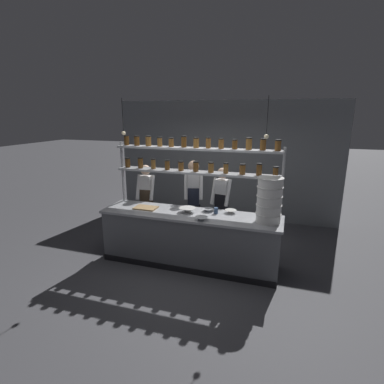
# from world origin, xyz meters

# --- Properties ---
(ground_plane) EXTENTS (40.00, 40.00, 0.00)m
(ground_plane) POSITION_xyz_m (0.00, 0.00, 0.00)
(ground_plane) COLOR #4C4C51
(back_wall) EXTENTS (5.47, 0.12, 2.86)m
(back_wall) POSITION_xyz_m (0.00, 2.63, 1.43)
(back_wall) COLOR gray
(back_wall) RESTS_ON ground_plane
(prep_counter) EXTENTS (3.07, 0.76, 0.92)m
(prep_counter) POSITION_xyz_m (0.00, -0.00, 0.46)
(prep_counter) COLOR slate
(prep_counter) RESTS_ON ground_plane
(spice_shelf_unit) EXTENTS (2.95, 0.28, 2.19)m
(spice_shelf_unit) POSITION_xyz_m (-0.00, 0.33, 1.76)
(spice_shelf_unit) COLOR #ADAFB5
(spice_shelf_unit) RESTS_ON ground_plane
(chef_left) EXTENTS (0.38, 0.30, 1.57)m
(chef_left) POSITION_xyz_m (-1.16, 0.70, 0.90)
(chef_left) COLOR black
(chef_left) RESTS_ON ground_plane
(chef_center) EXTENTS (0.41, 0.35, 1.69)m
(chef_center) POSITION_xyz_m (-0.20, 0.83, 0.97)
(chef_center) COLOR black
(chef_center) RESTS_ON ground_plane
(chef_right) EXTENTS (0.39, 0.31, 1.58)m
(chef_right) POSITION_xyz_m (0.37, 0.80, 0.90)
(chef_right) COLOR black
(chef_right) RESTS_ON ground_plane
(container_stack) EXTENTS (0.40, 0.40, 0.71)m
(container_stack) POSITION_xyz_m (1.29, -0.01, 1.28)
(container_stack) COLOR white
(container_stack) RESTS_ON prep_counter
(cutting_board) EXTENTS (0.40, 0.26, 0.02)m
(cutting_board) POSITION_xyz_m (-0.83, 0.01, 0.93)
(cutting_board) COLOR #A88456
(cutting_board) RESTS_ON prep_counter
(prep_bowl_near_left) EXTENTS (0.21, 0.21, 0.06)m
(prep_bowl_near_left) POSITION_xyz_m (0.28, -0.27, 0.95)
(prep_bowl_near_left) COLOR #B2B7BC
(prep_bowl_near_left) RESTS_ON prep_counter
(prep_bowl_center_front) EXTENTS (0.29, 0.29, 0.08)m
(prep_bowl_center_front) POSITION_xyz_m (-0.06, 0.04, 0.96)
(prep_bowl_center_front) COLOR silver
(prep_bowl_center_front) RESTS_ON prep_counter
(prep_bowl_center_back) EXTENTS (0.20, 0.20, 0.05)m
(prep_bowl_center_back) POSITION_xyz_m (0.65, 0.24, 0.95)
(prep_bowl_center_back) COLOR silver
(prep_bowl_center_back) RESTS_ON prep_counter
(prep_bowl_near_right) EXTENTS (0.18, 0.18, 0.05)m
(prep_bowl_near_right) POSITION_xyz_m (0.26, 0.20, 0.94)
(prep_bowl_near_right) COLOR #B2B7BC
(prep_bowl_near_right) RESTS_ON prep_counter
(serving_cup_front) EXTENTS (0.07, 0.07, 0.10)m
(serving_cup_front) POSITION_xyz_m (0.42, 0.13, 0.97)
(serving_cup_front) COLOR #334C70
(serving_cup_front) RESTS_ON prep_counter
(pendant_light_row) EXTENTS (2.44, 0.07, 0.61)m
(pendant_light_row) POSITION_xyz_m (-0.00, 0.00, 2.26)
(pendant_light_row) COLOR black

